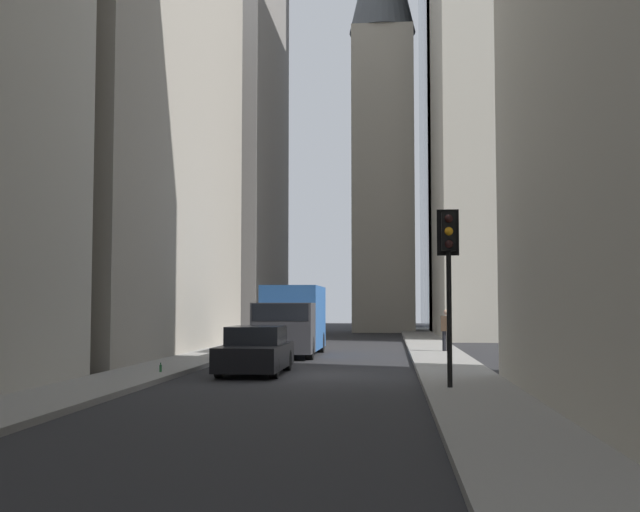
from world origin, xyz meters
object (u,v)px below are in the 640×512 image
sedan_black (256,352)px  pedestrian (446,328)px  delivery_truck (291,320)px  traffic_light_foreground (449,255)px  discarded_bottle (161,368)px

sedan_black → pedestrian: pedestrian is taller
sedan_black → pedestrian: bearing=-32.7°
sedan_black → delivery_truck: bearing=0.0°
delivery_truck → pedestrian: delivery_truck is taller
traffic_light_foreground → discarded_bottle: size_ratio=15.50×
traffic_light_foreground → sedan_black: bearing=49.2°
traffic_light_foreground → discarded_bottle: bearing=66.5°
traffic_light_foreground → pedestrian: 14.73m
pedestrian → discarded_bottle: 14.22m
delivery_truck → traffic_light_foreground: size_ratio=1.54×
delivery_truck → pedestrian: 6.52m
pedestrian → delivery_truck: bearing=103.0°
delivery_truck → discarded_bottle: (-9.62, 2.54, -1.21)m
sedan_black → pedestrian: size_ratio=2.49×
delivery_truck → pedestrian: bearing=-77.0°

